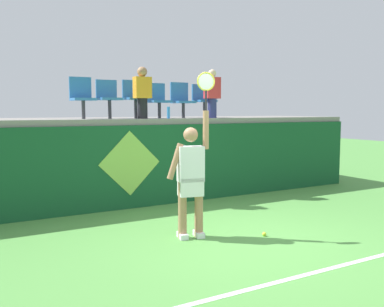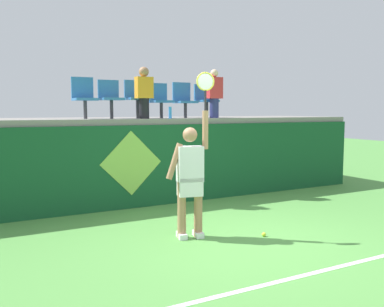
{
  "view_description": "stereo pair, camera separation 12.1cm",
  "coord_description": "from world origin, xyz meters",
  "px_view_note": "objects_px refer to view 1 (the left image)",
  "views": [
    {
      "loc": [
        -3.75,
        -5.01,
        1.93
      ],
      "look_at": [
        -0.3,
        1.01,
        1.23
      ],
      "focal_mm": 40.16,
      "sensor_mm": 36.0,
      "label": 1
    },
    {
      "loc": [
        -3.64,
        -5.07,
        1.93
      ],
      "look_at": [
        -0.3,
        1.01,
        1.23
      ],
      "focal_mm": 40.16,
      "sensor_mm": 36.0,
      "label": 2
    }
  ],
  "objects_px": {
    "tennis_ball": "(264,234)",
    "spectator_0": "(142,92)",
    "stadium_chair_1": "(108,96)",
    "stadium_chair_2": "(134,96)",
    "tennis_player": "(191,176)",
    "stadium_chair_4": "(182,99)",
    "water_bottle": "(168,113)",
    "stadium_chair_5": "(203,99)",
    "spectator_1": "(212,93)",
    "stadium_chair_3": "(158,99)",
    "stadium_chair_0": "(82,96)"
  },
  "relations": [
    {
      "from": "tennis_ball",
      "to": "spectator_0",
      "type": "height_order",
      "value": "spectator_0"
    },
    {
      "from": "tennis_ball",
      "to": "stadium_chair_1",
      "type": "height_order",
      "value": "stadium_chair_1"
    },
    {
      "from": "spectator_0",
      "to": "stadium_chair_2",
      "type": "bearing_deg",
      "value": 90.0
    },
    {
      "from": "spectator_0",
      "to": "tennis_player",
      "type": "bearing_deg",
      "value": -97.01
    },
    {
      "from": "stadium_chair_4",
      "to": "spectator_0",
      "type": "distance_m",
      "value": 1.22
    },
    {
      "from": "tennis_player",
      "to": "water_bottle",
      "type": "xyz_separation_m",
      "value": [
        0.85,
        2.44,
        0.94
      ]
    },
    {
      "from": "tennis_player",
      "to": "stadium_chair_1",
      "type": "relative_size",
      "value": 3.14
    },
    {
      "from": "stadium_chair_4",
      "to": "stadium_chair_5",
      "type": "distance_m",
      "value": 0.55
    },
    {
      "from": "water_bottle",
      "to": "spectator_1",
      "type": "bearing_deg",
      "value": 6.46
    },
    {
      "from": "tennis_player",
      "to": "tennis_ball",
      "type": "distance_m",
      "value": 1.45
    },
    {
      "from": "stadium_chair_5",
      "to": "spectator_0",
      "type": "xyz_separation_m",
      "value": [
        -1.69,
        -0.43,
        0.11
      ]
    },
    {
      "from": "stadium_chair_1",
      "to": "stadium_chair_2",
      "type": "xyz_separation_m",
      "value": [
        0.57,
        -0.0,
        0.01
      ]
    },
    {
      "from": "stadium_chair_3",
      "to": "stadium_chair_2",
      "type": "bearing_deg",
      "value": -179.81
    },
    {
      "from": "water_bottle",
      "to": "stadium_chair_1",
      "type": "bearing_deg",
      "value": 154.61
    },
    {
      "from": "water_bottle",
      "to": "stadium_chair_5",
      "type": "xyz_separation_m",
      "value": [
        1.15,
        0.52,
        0.31
      ]
    },
    {
      "from": "tennis_ball",
      "to": "tennis_player",
      "type": "bearing_deg",
      "value": 153.22
    },
    {
      "from": "stadium_chair_2",
      "to": "tennis_ball",
      "type": "bearing_deg",
      "value": -78.65
    },
    {
      "from": "stadium_chair_3",
      "to": "spectator_0",
      "type": "xyz_separation_m",
      "value": [
        -0.55,
        -0.43,
        0.12
      ]
    },
    {
      "from": "tennis_player",
      "to": "tennis_ball",
      "type": "xyz_separation_m",
      "value": [
        1.01,
        -0.51,
        -0.91
      ]
    },
    {
      "from": "spectator_0",
      "to": "spectator_1",
      "type": "distance_m",
      "value": 1.69
    },
    {
      "from": "stadium_chair_1",
      "to": "stadium_chair_0",
      "type": "bearing_deg",
      "value": 179.35
    },
    {
      "from": "tennis_ball",
      "to": "stadium_chair_2",
      "type": "bearing_deg",
      "value": 101.35
    },
    {
      "from": "stadium_chair_1",
      "to": "stadium_chair_3",
      "type": "xyz_separation_m",
      "value": [
        1.12,
        0.0,
        -0.03
      ]
    },
    {
      "from": "stadium_chair_3",
      "to": "spectator_1",
      "type": "xyz_separation_m",
      "value": [
        1.14,
        -0.4,
        0.13
      ]
    },
    {
      "from": "stadium_chair_1",
      "to": "stadium_chair_2",
      "type": "relative_size",
      "value": 0.98
    },
    {
      "from": "stadium_chair_4",
      "to": "stadium_chair_3",
      "type": "bearing_deg",
      "value": -179.55
    },
    {
      "from": "stadium_chair_1",
      "to": "stadium_chair_2",
      "type": "bearing_deg",
      "value": -0.01
    },
    {
      "from": "tennis_ball",
      "to": "water_bottle",
      "type": "xyz_separation_m",
      "value": [
        -0.16,
        2.95,
        1.85
      ]
    },
    {
      "from": "spectator_1",
      "to": "stadium_chair_5",
      "type": "bearing_deg",
      "value": 90.0
    },
    {
      "from": "spectator_1",
      "to": "tennis_ball",
      "type": "bearing_deg",
      "value": -107.91
    },
    {
      "from": "water_bottle",
      "to": "tennis_ball",
      "type": "bearing_deg",
      "value": -86.91
    },
    {
      "from": "water_bottle",
      "to": "stadium_chair_5",
      "type": "relative_size",
      "value": 0.32
    },
    {
      "from": "stadium_chair_3",
      "to": "tennis_player",
      "type": "bearing_deg",
      "value": -106.15
    },
    {
      "from": "stadium_chair_0",
      "to": "stadium_chair_5",
      "type": "distance_m",
      "value": 2.8
    },
    {
      "from": "tennis_player",
      "to": "stadium_chair_4",
      "type": "relative_size",
      "value": 3.14
    },
    {
      "from": "tennis_ball",
      "to": "stadium_chair_3",
      "type": "relative_size",
      "value": 0.09
    },
    {
      "from": "water_bottle",
      "to": "stadium_chair_1",
      "type": "relative_size",
      "value": 0.31
    },
    {
      "from": "water_bottle",
      "to": "stadium_chair_1",
      "type": "distance_m",
      "value": 1.27
    },
    {
      "from": "stadium_chair_2",
      "to": "stadium_chair_0",
      "type": "bearing_deg",
      "value": 179.68
    },
    {
      "from": "stadium_chair_0",
      "to": "stadium_chair_4",
      "type": "xyz_separation_m",
      "value": [
        2.25,
        0.0,
        -0.03
      ]
    },
    {
      "from": "stadium_chair_1",
      "to": "stadium_chair_2",
      "type": "distance_m",
      "value": 0.57
    },
    {
      "from": "water_bottle",
      "to": "stadium_chair_3",
      "type": "bearing_deg",
      "value": 89.06
    },
    {
      "from": "tennis_player",
      "to": "stadium_chair_5",
      "type": "distance_m",
      "value": 3.79
    },
    {
      "from": "water_bottle",
      "to": "stadium_chair_2",
      "type": "bearing_deg",
      "value": 135.68
    },
    {
      "from": "stadium_chair_0",
      "to": "spectator_1",
      "type": "height_order",
      "value": "spectator_1"
    },
    {
      "from": "stadium_chair_0",
      "to": "stadium_chair_5",
      "type": "xyz_separation_m",
      "value": [
        2.8,
        -0.01,
        -0.02
      ]
    },
    {
      "from": "tennis_ball",
      "to": "stadium_chair_3",
      "type": "distance_m",
      "value": 4.09
    },
    {
      "from": "stadium_chair_5",
      "to": "stadium_chair_1",
      "type": "bearing_deg",
      "value": 179.98
    },
    {
      "from": "stadium_chair_0",
      "to": "stadium_chair_1",
      "type": "relative_size",
      "value": 1.05
    },
    {
      "from": "water_bottle",
      "to": "spectator_1",
      "type": "xyz_separation_m",
      "value": [
        1.15,
        0.13,
        0.43
      ]
    }
  ]
}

